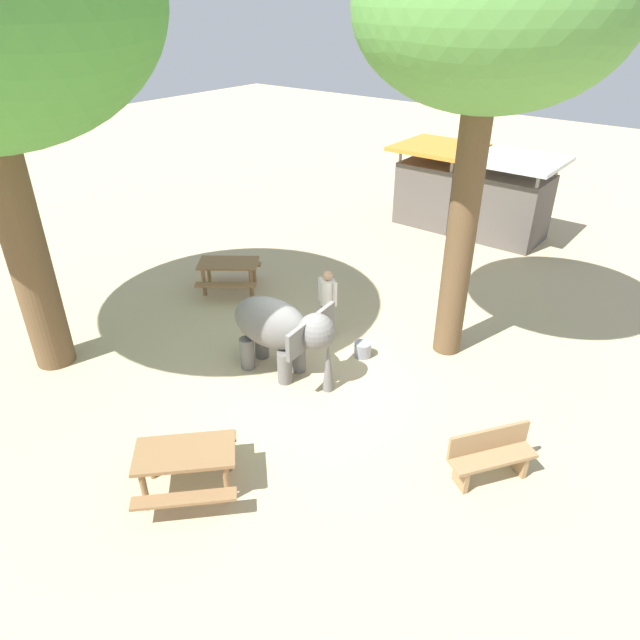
% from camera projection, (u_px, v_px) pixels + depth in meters
% --- Properties ---
extents(ground_plane, '(60.00, 60.00, 0.00)m').
position_uv_depth(ground_plane, '(306.00, 379.00, 11.33)').
color(ground_plane, tan).
extents(elephant, '(2.32, 1.55, 1.60)m').
position_uv_depth(elephant, '(281.00, 329.00, 11.01)').
color(elephant, slate).
rests_on(elephant, ground_plane).
extents(person_handler, '(0.51, 0.32, 1.62)m').
position_uv_depth(person_handler, '(328.00, 299.00, 12.26)').
color(person_handler, '#3F3833').
rests_on(person_handler, ground_plane).
extents(shade_tree_secondary, '(4.66, 4.27, 8.17)m').
position_uv_depth(shade_tree_secondary, '(491.00, 13.00, 9.05)').
color(shade_tree_secondary, brown).
rests_on(shade_tree_secondary, ground_plane).
extents(wooden_bench, '(1.12, 1.38, 0.88)m').
position_uv_depth(wooden_bench, '(491.00, 454.00, 8.82)').
color(wooden_bench, '#9E7A51').
rests_on(wooden_bench, ground_plane).
extents(picnic_table_near, '(2.09, 2.09, 0.78)m').
position_uv_depth(picnic_table_near, '(229.00, 269.00, 14.43)').
color(picnic_table_near, olive).
rests_on(picnic_table_near, ground_plane).
extents(picnic_table_far, '(2.11, 2.11, 0.78)m').
position_uv_depth(picnic_table_far, '(186.00, 461.00, 8.53)').
color(picnic_table_far, olive).
rests_on(picnic_table_far, ground_plane).
extents(market_stall_orange, '(2.50, 2.50, 2.52)m').
position_uv_depth(market_stall_orange, '(435.00, 188.00, 18.52)').
color(market_stall_orange, '#59514C').
rests_on(market_stall_orange, ground_plane).
extents(market_stall_white, '(2.50, 2.50, 2.52)m').
position_uv_depth(market_stall_white, '(511.00, 204.00, 17.13)').
color(market_stall_white, '#59514C').
rests_on(market_stall_white, ground_plane).
extents(feed_bucket, '(0.36, 0.36, 0.32)m').
position_uv_depth(feed_bucket, '(363.00, 350.00, 11.96)').
color(feed_bucket, gray).
rests_on(feed_bucket, ground_plane).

